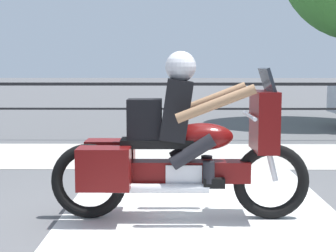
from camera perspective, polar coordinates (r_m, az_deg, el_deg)
name	(u,v)px	position (r m, az deg, el deg)	size (l,w,h in m)	color
ground_plane	(182,215)	(5.17, 1.61, -9.79)	(120.00, 120.00, 0.00)	#565659
sidewalk_band	(179,155)	(8.48, 1.21, -3.25)	(44.00, 2.40, 0.01)	#B7B2A8
crosswalk_band	(202,220)	(4.98, 3.79, -10.39)	(2.74, 6.00, 0.01)	silver
fence_railing	(178,95)	(10.09, 1.12, 3.46)	(36.00, 0.05, 1.15)	black
motorcycle	(178,147)	(4.89, 1.07, -2.31)	(2.48, 0.76, 1.60)	black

